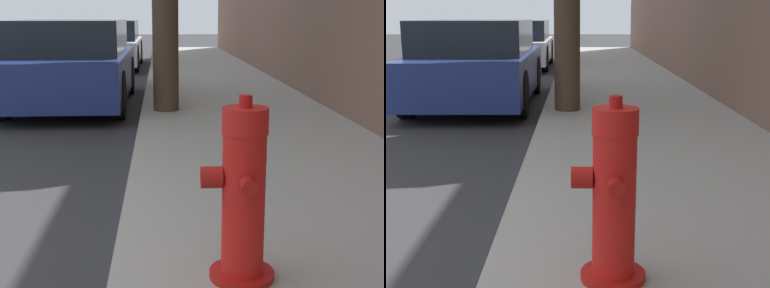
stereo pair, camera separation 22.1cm
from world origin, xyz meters
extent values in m
cube|color=#99968E|center=(3.33, 0.00, 0.08)|extent=(2.68, 40.00, 0.16)
cylinder|color=#A91511|center=(2.67, -0.12, 0.17)|extent=(0.33, 0.33, 0.04)
cylinder|color=red|center=(2.67, -0.12, 0.55)|extent=(0.21, 0.21, 0.71)
cylinder|color=red|center=(2.67, -0.12, 0.97)|extent=(0.22, 0.22, 0.13)
cylinder|color=#A91511|center=(2.67, -0.12, 1.06)|extent=(0.06, 0.06, 0.06)
cylinder|color=#A91511|center=(2.67, -0.27, 0.69)|extent=(0.08, 0.09, 0.08)
cylinder|color=#A91511|center=(2.67, 0.03, 0.69)|extent=(0.08, 0.09, 0.08)
cylinder|color=#A91511|center=(2.51, -0.12, 0.69)|extent=(0.10, 0.11, 0.11)
cube|color=navy|center=(0.84, 6.31, 0.52)|extent=(1.80, 4.09, 0.66)
cube|color=black|center=(0.84, 6.14, 1.12)|extent=(1.66, 2.25, 0.52)
cylinder|color=black|center=(0.02, 7.58, 0.35)|extent=(0.20, 0.69, 0.69)
cylinder|color=black|center=(1.66, 7.58, 0.35)|extent=(0.20, 0.69, 0.69)
cylinder|color=black|center=(0.02, 5.04, 0.35)|extent=(0.20, 0.69, 0.69)
cylinder|color=black|center=(1.66, 5.04, 0.35)|extent=(0.20, 0.69, 0.69)
cube|color=silver|center=(0.86, 12.85, 0.49)|extent=(1.67, 4.32, 0.59)
cube|color=black|center=(0.86, 12.68, 1.05)|extent=(1.53, 2.37, 0.52)
cylinder|color=black|center=(0.10, 14.19, 0.35)|extent=(0.20, 0.70, 0.70)
cylinder|color=black|center=(1.61, 14.19, 0.35)|extent=(0.20, 0.70, 0.70)
cylinder|color=black|center=(0.10, 11.51, 0.35)|extent=(0.20, 0.70, 0.70)
cylinder|color=black|center=(1.61, 11.51, 0.35)|extent=(0.20, 0.70, 0.70)
camera|label=1|loc=(2.28, -2.59, 1.45)|focal=50.00mm
camera|label=2|loc=(2.50, -2.59, 1.45)|focal=50.00mm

